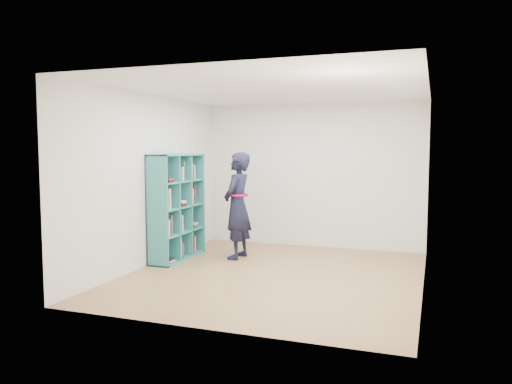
% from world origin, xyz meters
% --- Properties ---
extents(floor, '(4.50, 4.50, 0.00)m').
position_xyz_m(floor, '(0.00, 0.00, 0.00)').
color(floor, '#966744').
rests_on(floor, ground).
extents(ceiling, '(4.50, 4.50, 0.00)m').
position_xyz_m(ceiling, '(0.00, 0.00, 2.60)').
color(ceiling, white).
rests_on(ceiling, wall_back).
extents(wall_left, '(0.02, 4.50, 2.60)m').
position_xyz_m(wall_left, '(-2.00, 0.00, 1.30)').
color(wall_left, silver).
rests_on(wall_left, floor).
extents(wall_right, '(0.02, 4.50, 2.60)m').
position_xyz_m(wall_right, '(2.00, 0.00, 1.30)').
color(wall_right, silver).
rests_on(wall_right, floor).
extents(wall_back, '(4.00, 0.02, 2.60)m').
position_xyz_m(wall_back, '(0.00, 2.25, 1.30)').
color(wall_back, silver).
rests_on(wall_back, floor).
extents(wall_front, '(4.00, 0.02, 2.60)m').
position_xyz_m(wall_front, '(0.00, -2.25, 1.30)').
color(wall_front, silver).
rests_on(wall_front, floor).
extents(bookshelf, '(0.37, 1.27, 1.70)m').
position_xyz_m(bookshelf, '(-1.83, 0.48, 0.82)').
color(bookshelf, '#286D7D').
rests_on(bookshelf, floor).
extents(person, '(0.43, 0.64, 1.73)m').
position_xyz_m(person, '(-0.90, 0.85, 0.87)').
color(person, black).
rests_on(person, floor).
extents(smartphone, '(0.04, 0.11, 0.15)m').
position_xyz_m(smartphone, '(-1.04, 0.95, 0.98)').
color(smartphone, silver).
rests_on(smartphone, person).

